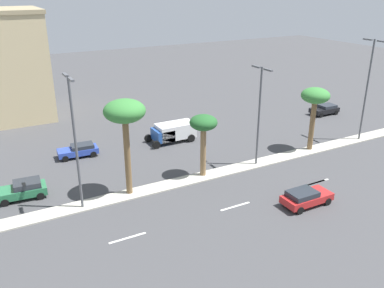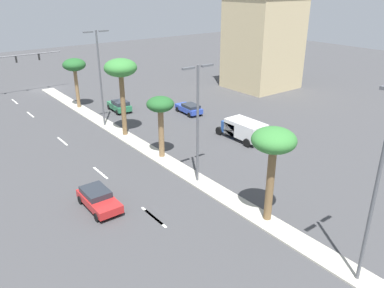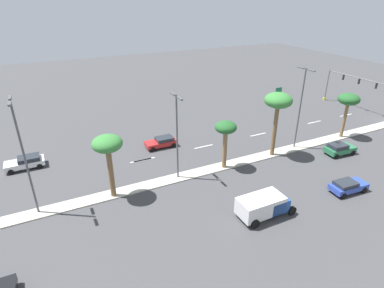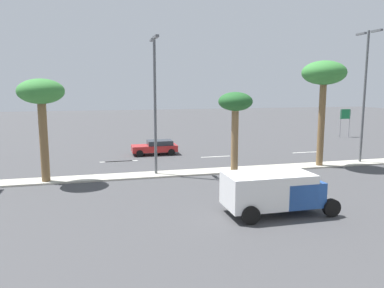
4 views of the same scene
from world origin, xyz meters
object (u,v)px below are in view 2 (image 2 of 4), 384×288
Objects in this scene: street_lamp_center at (100,72)px; sedan_red_near at (98,199)px; sedan_green_front at (120,105)px; commercial_building at (263,42)px; palm_tree_center at (274,145)px; palm_tree_far at (74,66)px; palm_tree_near at (121,71)px; sedan_blue_mid at (189,108)px; palm_tree_outboard at (160,108)px; box_truck at (243,129)px; street_lamp_leading at (198,116)px; street_lamp_right at (379,175)px.

sedan_red_near is at bearing 63.02° from street_lamp_center.
commercial_building is at bearing 174.53° from sedan_green_front.
sedan_green_front is at bearing -97.03° from palm_tree_center.
palm_tree_far is at bearing -109.20° from sedan_red_near.
palm_tree_near is at bearing 90.28° from palm_tree_far.
palm_tree_far is 15.91m from sedan_blue_mid.
commercial_building reaches higher than palm_tree_outboard.
street_lamp_center is 19.11m from sedan_red_near.
palm_tree_far is at bearing -66.10° from box_truck.
palm_tree_center is 1.23× the size of box_truck.
palm_tree_far is 1.10× the size of palm_tree_outboard.
palm_tree_center reaches higher than sedan_green_front.
street_lamp_leading reaches higher than palm_tree_outboard.
sedan_blue_mid is at bearing -138.26° from palm_tree_outboard.
palm_tree_far is 26.81m from sedan_red_near.
palm_tree_far is (27.89, -7.00, -1.46)m from commercial_building.
palm_tree_center is at bearing 82.97° from sedan_green_front.
palm_tree_near is at bearing -42.59° from box_truck.
palm_tree_outboard reaches higher than box_truck.
commercial_building reaches higher than sedan_red_near.
palm_tree_outboard is 1.41× the size of sedan_blue_mid.
sedan_blue_mid is (-10.70, -29.90, -5.97)m from street_lamp_right.
commercial_building is 41.20m from sedan_red_near.
palm_tree_near is 13.41m from street_lamp_leading.
street_lamp_leading is at bearing 54.97° from sedan_blue_mid.
street_lamp_right reaches higher than palm_tree_near.
sedan_blue_mid is (-10.60, -15.13, -5.14)m from street_lamp_leading.
sedan_green_front is (6.64, -6.38, 0.07)m from sedan_blue_mid.
sedan_red_near is (8.75, 4.69, -4.24)m from palm_tree_outboard.
palm_tree_near reaches higher than sedan_green_front.
street_lamp_right is at bearing 90.06° from street_lamp_center.
sedan_red_near reaches higher than sedan_blue_mid.
palm_tree_center is at bearing 65.72° from sedan_blue_mid.
box_truck is at bearing -127.90° from palm_tree_center.
palm_tree_center is 0.60× the size of street_lamp_right.
street_lamp_leading is at bearing -90.36° from street_lamp_right.
commercial_building is 24.15m from box_truck.
palm_tree_near is 1.50× the size of box_truck.
street_lamp_center is 32.32m from street_lamp_right.
sedan_green_front is at bearing -70.84° from box_truck.
palm_tree_center is 1.62× the size of sedan_blue_mid.
palm_tree_near is 1.22× the size of palm_tree_center.
palm_tree_far is 40.97m from street_lamp_right.
commercial_building is at bearing -129.76° from street_lamp_right.
palm_tree_near is 14.24m from box_truck.
palm_tree_center is at bearing -93.71° from street_lamp_right.
commercial_building is 2.07× the size of palm_tree_center.
commercial_building is 28.80m from palm_tree_far.
palm_tree_far is at bearing -89.81° from palm_tree_center.
street_lamp_right is at bearing 89.64° from street_lamp_leading.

